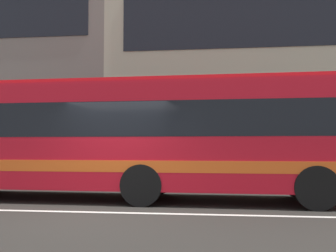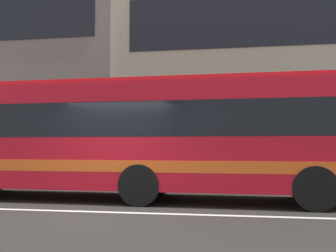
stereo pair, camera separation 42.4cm
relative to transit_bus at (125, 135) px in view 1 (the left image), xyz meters
The scene contains 4 objects.
ground_plane 2.70m from the transit_bus, 88.74° to the right, with size 160.00×160.00×0.00m, color #282622.
lane_centre_line 2.70m from the transit_bus, 88.74° to the right, with size 60.00×0.16×0.01m, color silver.
apartment_block_right 15.20m from the transit_bus, 52.66° to the left, with size 22.79×10.37×11.83m.
transit_bus is the anchor object (origin of this frame).
Camera 1 is at (2.34, -8.10, 1.44)m, focal length 40.90 mm.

